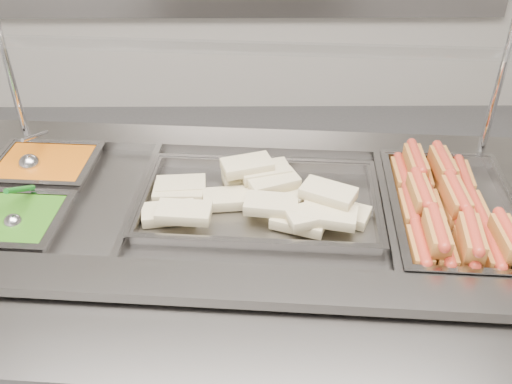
{
  "coord_description": "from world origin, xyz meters",
  "views": [
    {
      "loc": [
        0.04,
        -0.83,
        1.69
      ],
      "look_at": [
        0.05,
        0.38,
        0.82
      ],
      "focal_mm": 40.0,
      "sensor_mm": 36.0,
      "label": 1
    }
  ],
  "objects_px": {
    "pan_hotdogs": "(452,218)",
    "serving_spoon": "(15,217)",
    "pan_wraps": "(259,206)",
    "steam_counter": "(241,304)",
    "ladle": "(30,163)",
    "sneeze_guard": "(244,51)"
  },
  "relations": [
    {
      "from": "pan_hotdogs",
      "to": "serving_spoon",
      "type": "height_order",
      "value": "serving_spoon"
    },
    {
      "from": "pan_wraps",
      "to": "serving_spoon",
      "type": "bearing_deg",
      "value": -172.0
    },
    {
      "from": "pan_hotdogs",
      "to": "steam_counter",
      "type": "bearing_deg",
      "value": 175.48
    },
    {
      "from": "ladle",
      "to": "serving_spoon",
      "type": "xyz_separation_m",
      "value": [
        0.04,
        -0.25,
        0.0
      ]
    },
    {
      "from": "steam_counter",
      "to": "sneeze_guard",
      "type": "height_order",
      "value": "sneeze_guard"
    },
    {
      "from": "sneeze_guard",
      "to": "serving_spoon",
      "type": "bearing_deg",
      "value": -153.59
    },
    {
      "from": "sneeze_guard",
      "to": "ladle",
      "type": "xyz_separation_m",
      "value": [
        -0.62,
        -0.03,
        -0.32
      ]
    },
    {
      "from": "pan_hotdogs",
      "to": "serving_spoon",
      "type": "xyz_separation_m",
      "value": [
        -1.12,
        -0.05,
        0.05
      ]
    },
    {
      "from": "sneeze_guard",
      "to": "serving_spoon",
      "type": "height_order",
      "value": "sneeze_guard"
    },
    {
      "from": "steam_counter",
      "to": "pan_wraps",
      "type": "distance_m",
      "value": 0.38
    },
    {
      "from": "steam_counter",
      "to": "serving_spoon",
      "type": "height_order",
      "value": "serving_spoon"
    },
    {
      "from": "steam_counter",
      "to": "pan_wraps",
      "type": "xyz_separation_m",
      "value": [
        0.05,
        -0.0,
        0.38
      ]
    },
    {
      "from": "pan_hotdogs",
      "to": "serving_spoon",
      "type": "distance_m",
      "value": 1.12
    },
    {
      "from": "ladle",
      "to": "serving_spoon",
      "type": "bearing_deg",
      "value": -80.51
    },
    {
      "from": "pan_hotdogs",
      "to": "ladle",
      "type": "xyz_separation_m",
      "value": [
        -1.16,
        0.21,
        0.04
      ]
    },
    {
      "from": "pan_wraps",
      "to": "ladle",
      "type": "height_order",
      "value": "ladle"
    },
    {
      "from": "pan_hotdogs",
      "to": "pan_wraps",
      "type": "relative_size",
      "value": 0.81
    },
    {
      "from": "ladle",
      "to": "steam_counter",
      "type": "bearing_deg",
      "value": -15.32
    },
    {
      "from": "pan_hotdogs",
      "to": "serving_spoon",
      "type": "relative_size",
      "value": 3.18
    },
    {
      "from": "pan_hotdogs",
      "to": "ladle",
      "type": "relative_size",
      "value": 2.86
    },
    {
      "from": "pan_hotdogs",
      "to": "sneeze_guard",
      "type": "bearing_deg",
      "value": 156.2
    },
    {
      "from": "pan_hotdogs",
      "to": "pan_wraps",
      "type": "bearing_deg",
      "value": 175.48
    }
  ]
}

